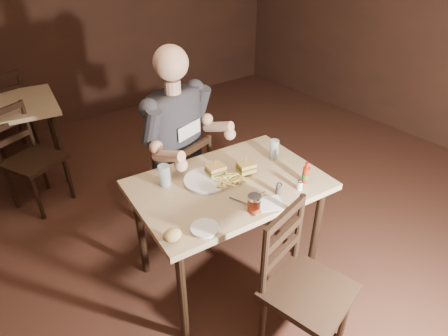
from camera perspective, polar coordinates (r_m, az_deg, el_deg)
room_shell at (r=1.87m, az=9.13°, el=10.64°), size 7.00×7.00×7.00m
main_table at (r=2.36m, az=0.75°, el=-3.90°), size 1.23×0.89×0.77m
bg_table at (r=3.96m, az=-29.82°, el=7.21°), size 0.90×0.90×0.77m
chair_far at (r=2.89m, az=-6.86°, el=-2.79°), size 0.50×0.52×0.85m
chair_near at (r=2.15m, az=12.84°, el=-17.86°), size 0.51×0.54×0.91m
bg_chair_far at (r=4.54m, az=-30.51°, el=7.00°), size 0.53×0.56×0.95m
bg_chair_near at (r=3.55m, az=-27.04°, el=1.06°), size 0.56×0.58×0.89m
diner at (r=2.59m, az=-6.73°, el=6.65°), size 0.72×0.63×1.05m
dinner_plate at (r=2.31m, az=-2.62°, el=-1.98°), size 0.30×0.30×0.02m
sandwich_left at (r=2.34m, az=-1.29°, el=0.14°), size 0.12×0.10×0.10m
sandwich_right at (r=2.37m, az=3.40°, el=0.49°), size 0.12×0.11×0.09m
fries_pile at (r=2.27m, az=0.64°, el=-1.82°), size 0.25×0.19×0.04m
ketchup_dollop at (r=2.39m, az=3.58°, el=-0.38°), size 0.05×0.05×0.01m
glass_left at (r=2.28m, az=-9.06°, el=-1.12°), size 0.08×0.08×0.13m
glass_right at (r=2.55m, az=7.66°, el=2.83°), size 0.07×0.07×0.14m
hot_sauce at (r=2.33m, az=12.40°, el=-0.68°), size 0.05×0.05×0.14m
salt_shaker at (r=2.28m, az=11.46°, el=-2.59°), size 0.04×0.04×0.06m
pepper_shaker at (r=2.22m, az=8.35°, el=-3.15°), size 0.04×0.04×0.07m
syrup_dispenser at (r=2.06m, az=4.62°, el=-5.38°), size 0.08×0.08×0.10m
napkin at (r=2.15m, az=7.03°, el=-5.37°), size 0.19×0.18×0.00m
knife at (r=2.14m, az=2.98°, el=-5.34°), size 0.07×0.18×0.00m
fork at (r=2.11m, az=4.61°, el=-6.06°), size 0.10×0.12×0.00m
side_plate at (r=1.97m, az=-2.97°, el=-9.25°), size 0.16×0.16×0.01m
bread_roll at (r=1.89m, az=-7.91°, el=-10.09°), size 0.11×0.09×0.06m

